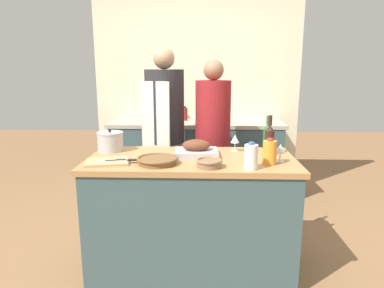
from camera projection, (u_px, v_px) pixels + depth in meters
ground_plane at (191, 265)px, 2.72m from camera, size 12.00×12.00×0.00m
kitchen_island at (191, 213)px, 2.62m from camera, size 1.53×0.73×0.88m
back_counter at (196, 160)px, 4.07m from camera, size 1.99×0.60×0.93m
back_wall at (197, 89)px, 4.24m from camera, size 2.49×0.10×2.55m
roasting_pan at (196, 150)px, 2.58m from camera, size 0.33×0.26×0.12m
wicker_basket at (157, 160)px, 2.36m from camera, size 0.29×0.29×0.05m
cutting_board at (107, 162)px, 2.38m from camera, size 0.33×0.27×0.02m
stock_pot at (110, 141)px, 2.72m from camera, size 0.21×0.21×0.18m
mixing_bowl at (209, 163)px, 2.28m from camera, size 0.18×0.18×0.06m
juice_jug at (270, 152)px, 2.34m from camera, size 0.09×0.09×0.18m
milk_jug at (251, 157)px, 2.23m from camera, size 0.09×0.09×0.18m
wine_bottle_green at (269, 139)px, 2.59m from camera, size 0.07×0.07×0.30m
wine_bottle_dark at (267, 136)px, 2.79m from camera, size 0.07×0.07×0.28m
wine_glass_left at (235, 139)px, 2.71m from camera, size 0.07×0.07×0.13m
wine_glass_right at (280, 149)px, 2.40m from camera, size 0.07×0.07×0.13m
knife_chef at (124, 160)px, 2.38m from camera, size 0.24×0.08×0.01m
knife_paring at (113, 160)px, 2.38m from camera, size 0.19×0.07×0.01m
stand_mixer at (165, 109)px, 4.06m from camera, size 0.18×0.14×0.32m
condiment_bottle_tall at (203, 113)px, 4.09m from camera, size 0.05×0.05×0.18m
condiment_bottle_short at (185, 114)px, 4.04m from camera, size 0.06×0.06×0.17m
person_cook_aproned at (165, 129)px, 3.32m from camera, size 0.39×0.41×1.72m
person_cook_guest at (213, 137)px, 3.27m from camera, size 0.33×0.33×1.61m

